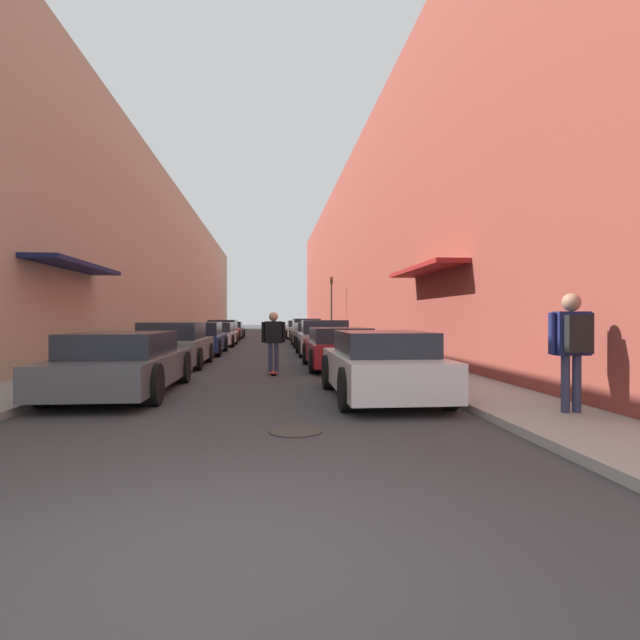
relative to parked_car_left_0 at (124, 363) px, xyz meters
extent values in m
plane|color=#38383A|center=(2.47, 18.44, -0.60)|extent=(140.17, 140.17, 0.00)
cube|color=gray|center=(-1.93, 24.81, -0.54)|extent=(1.80, 63.71, 0.12)
cube|color=gray|center=(6.87, 24.81, -0.54)|extent=(1.80, 63.71, 0.12)
cube|color=tan|center=(-4.83, 24.81, 4.16)|extent=(4.00, 63.71, 9.52)
cube|color=#141947|center=(-2.43, 4.11, 2.30)|extent=(1.00, 4.80, 0.12)
cube|color=brown|center=(9.77, 24.81, 5.16)|extent=(4.00, 63.71, 11.52)
cube|color=maroon|center=(7.37, 4.11, 2.30)|extent=(1.00, 4.80, 0.12)
cube|color=#515459|center=(0.00, 0.06, -0.12)|extent=(1.90, 4.76, 0.56)
cube|color=#232833|center=(0.00, -0.18, 0.38)|extent=(1.65, 2.48, 0.45)
cylinder|color=black|center=(-0.90, 1.53, -0.24)|extent=(0.18, 0.72, 0.72)
cylinder|color=black|center=(0.90, 1.53, -0.24)|extent=(0.18, 0.72, 0.72)
cylinder|color=black|center=(-0.90, -1.41, -0.24)|extent=(0.18, 0.72, 0.72)
cylinder|color=black|center=(0.90, -1.41, -0.24)|extent=(0.18, 0.72, 0.72)
cube|color=gray|center=(-0.08, 5.53, -0.10)|extent=(1.93, 4.12, 0.65)
cube|color=#232833|center=(-0.08, 5.32, 0.49)|extent=(1.67, 2.15, 0.52)
cylinder|color=black|center=(-0.99, 6.80, -0.28)|extent=(0.18, 0.65, 0.65)
cylinder|color=black|center=(0.83, 6.80, -0.28)|extent=(0.18, 0.65, 0.65)
cylinder|color=black|center=(-0.99, 4.26, -0.28)|extent=(0.18, 0.65, 0.65)
cylinder|color=black|center=(0.83, 4.26, -0.28)|extent=(0.18, 0.65, 0.65)
cube|color=navy|center=(0.00, 10.62, -0.13)|extent=(1.85, 4.64, 0.59)
cube|color=#232833|center=(0.00, 10.38, 0.43)|extent=(1.61, 2.42, 0.53)
cylinder|color=black|center=(-0.88, 12.05, -0.27)|extent=(0.18, 0.66, 0.66)
cylinder|color=black|center=(0.89, 12.05, -0.27)|extent=(0.18, 0.66, 0.66)
cylinder|color=black|center=(-0.88, 9.18, -0.27)|extent=(0.18, 0.66, 0.66)
cylinder|color=black|center=(0.89, 9.18, -0.27)|extent=(0.18, 0.66, 0.66)
cube|color=silver|center=(0.08, 16.32, -0.15)|extent=(1.91, 4.29, 0.55)
cube|color=#232833|center=(0.08, 16.11, 0.38)|extent=(1.65, 2.25, 0.50)
cylinder|color=black|center=(-0.82, 17.64, -0.28)|extent=(0.18, 0.64, 0.64)
cylinder|color=black|center=(0.97, 17.64, -0.28)|extent=(0.18, 0.64, 0.64)
cylinder|color=black|center=(-0.82, 15.00, -0.28)|extent=(0.18, 0.64, 0.64)
cylinder|color=black|center=(0.97, 15.00, -0.28)|extent=(0.18, 0.64, 0.64)
cube|color=maroon|center=(-0.05, 21.12, -0.11)|extent=(1.90, 3.95, 0.62)
cube|color=#232833|center=(-0.05, 20.93, 0.47)|extent=(1.64, 2.07, 0.54)
cylinder|color=black|center=(-0.94, 22.34, -0.27)|extent=(0.18, 0.66, 0.66)
cylinder|color=black|center=(0.84, 22.34, -0.27)|extent=(0.18, 0.66, 0.66)
cylinder|color=black|center=(-0.94, 19.91, -0.27)|extent=(0.18, 0.66, 0.66)
cylinder|color=black|center=(0.84, 19.91, -0.27)|extent=(0.18, 0.66, 0.66)
cube|color=gray|center=(-0.03, 26.44, -0.13)|extent=(1.88, 4.41, 0.60)
cube|color=#232833|center=(-0.03, 26.22, 0.38)|extent=(1.63, 2.30, 0.41)
cylinder|color=black|center=(-0.92, 27.79, -0.29)|extent=(0.18, 0.63, 0.63)
cylinder|color=black|center=(0.86, 27.79, -0.29)|extent=(0.18, 0.63, 0.63)
cylinder|color=black|center=(-0.92, 25.08, -0.29)|extent=(0.18, 0.63, 0.63)
cylinder|color=black|center=(0.86, 25.08, -0.29)|extent=(0.18, 0.63, 0.63)
cube|color=silver|center=(4.88, -1.00, -0.10)|extent=(1.76, 4.09, 0.62)
cube|color=#232833|center=(4.88, -1.21, 0.43)|extent=(1.54, 2.13, 0.43)
cylinder|color=black|center=(4.03, 0.26, -0.25)|extent=(0.18, 0.71, 0.71)
cylinder|color=black|center=(5.73, 0.26, -0.25)|extent=(0.18, 0.71, 0.71)
cylinder|color=black|center=(4.03, -2.27, -0.25)|extent=(0.18, 0.71, 0.71)
cylinder|color=black|center=(5.73, -2.27, -0.25)|extent=(0.18, 0.71, 0.71)
cube|color=maroon|center=(4.86, 4.50, -0.12)|extent=(1.82, 4.25, 0.59)
cube|color=#232833|center=(4.86, 4.29, 0.38)|extent=(1.60, 2.21, 0.42)
cylinder|color=black|center=(3.97, 5.82, -0.27)|extent=(0.18, 0.65, 0.65)
cylinder|color=black|center=(5.75, 5.82, -0.27)|extent=(0.18, 0.65, 0.65)
cylinder|color=black|center=(3.97, 3.18, -0.27)|extent=(0.18, 0.65, 0.65)
cylinder|color=black|center=(5.75, 3.18, -0.27)|extent=(0.18, 0.65, 0.65)
cube|color=#B7B7BC|center=(4.94, 9.56, -0.08)|extent=(2.03, 3.96, 0.67)
cube|color=#232833|center=(4.94, 9.36, 0.52)|extent=(1.75, 2.08, 0.53)
cylinder|color=black|center=(4.00, 10.77, -0.27)|extent=(0.18, 0.66, 0.66)
cylinder|color=black|center=(5.89, 10.77, -0.27)|extent=(0.18, 0.66, 0.66)
cylinder|color=black|center=(4.00, 8.34, -0.27)|extent=(0.18, 0.66, 0.66)
cylinder|color=black|center=(5.89, 8.34, -0.27)|extent=(0.18, 0.66, 0.66)
cube|color=gray|center=(4.94, 15.28, -0.11)|extent=(1.94, 4.44, 0.64)
cube|color=#232833|center=(4.94, 15.06, 0.41)|extent=(1.66, 2.33, 0.42)
cylinder|color=black|center=(4.05, 16.65, -0.29)|extent=(0.18, 0.61, 0.61)
cylinder|color=black|center=(5.84, 16.65, -0.29)|extent=(0.18, 0.61, 0.61)
cylinder|color=black|center=(4.05, 13.92, -0.29)|extent=(0.18, 0.61, 0.61)
cylinder|color=black|center=(5.84, 13.92, -0.29)|extent=(0.18, 0.61, 0.61)
cube|color=silver|center=(5.02, 20.42, -0.07)|extent=(1.84, 4.26, 0.68)
cube|color=#232833|center=(5.02, 20.21, 0.54)|extent=(1.60, 2.22, 0.55)
cylinder|color=black|center=(4.15, 21.74, -0.26)|extent=(0.18, 0.68, 0.68)
cylinder|color=black|center=(5.89, 21.74, -0.26)|extent=(0.18, 0.68, 0.68)
cylinder|color=black|center=(4.15, 19.11, -0.26)|extent=(0.18, 0.68, 0.68)
cylinder|color=black|center=(5.89, 19.11, -0.26)|extent=(0.18, 0.68, 0.68)
cube|color=silver|center=(4.86, 25.47, -0.10)|extent=(1.79, 4.49, 0.66)
cube|color=#232833|center=(4.86, 25.24, 0.45)|extent=(1.57, 2.34, 0.45)
cylinder|color=black|center=(4.00, 26.86, -0.30)|extent=(0.18, 0.61, 0.61)
cylinder|color=black|center=(5.73, 26.86, -0.30)|extent=(0.18, 0.61, 0.61)
cylinder|color=black|center=(4.00, 24.08, -0.30)|extent=(0.18, 0.61, 0.61)
cylinder|color=black|center=(5.73, 24.08, -0.30)|extent=(0.18, 0.61, 0.61)
cube|color=#B2231E|center=(2.93, 3.02, -0.54)|extent=(0.20, 0.78, 0.02)
cylinder|color=beige|center=(2.85, 3.27, -0.57)|extent=(0.03, 0.06, 0.06)
cylinder|color=beige|center=(3.00, 3.27, -0.57)|extent=(0.03, 0.06, 0.06)
cylinder|color=beige|center=(2.85, 2.77, -0.57)|extent=(0.03, 0.06, 0.06)
cylinder|color=beige|center=(3.00, 2.77, -0.57)|extent=(0.03, 0.06, 0.06)
cylinder|color=#2D3351|center=(2.85, 3.02, -0.15)|extent=(0.11, 0.11, 0.75)
cylinder|color=#2D3351|center=(3.01, 3.02, -0.15)|extent=(0.11, 0.11, 0.75)
cube|color=black|center=(2.93, 3.02, 0.51)|extent=(0.45, 0.20, 0.57)
sphere|color=tan|center=(2.93, 3.02, 0.91)|extent=(0.24, 0.24, 0.24)
cylinder|color=black|center=(2.66, 3.02, 0.51)|extent=(0.09, 0.09, 0.54)
cylinder|color=black|center=(3.19, 3.02, 0.51)|extent=(0.09, 0.09, 0.54)
cylinder|color=#332D28|center=(3.17, -3.57, -0.59)|extent=(0.70, 0.70, 0.02)
cylinder|color=#2D2D2D|center=(6.80, 22.03, 1.52)|extent=(0.10, 0.10, 4.00)
cube|color=#332D0F|center=(6.80, 22.03, 3.29)|extent=(0.16, 0.16, 0.45)
sphere|color=red|center=(6.80, 21.94, 3.40)|extent=(0.11, 0.11, 0.11)
cylinder|color=#2D3351|center=(7.10, -3.26, -0.07)|extent=(0.12, 0.12, 0.83)
cylinder|color=#2D3351|center=(7.27, -3.26, -0.07)|extent=(0.12, 0.12, 0.83)
cube|color=#191E4C|center=(7.19, -3.26, 0.67)|extent=(0.49, 0.22, 0.63)
sphere|color=#8C664C|center=(7.19, -3.26, 1.12)|extent=(0.26, 0.26, 0.26)
cylinder|color=#191E4C|center=(6.89, -3.26, 0.67)|extent=(0.10, 0.10, 0.60)
cylinder|color=#191E4C|center=(7.48, -3.26, 0.67)|extent=(0.10, 0.10, 0.60)
cube|color=black|center=(7.19, -3.44, 0.67)|extent=(0.37, 0.14, 0.53)
camera|label=1|loc=(2.84, -10.08, 0.90)|focal=28.00mm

